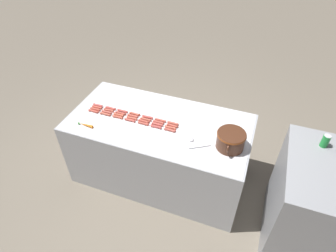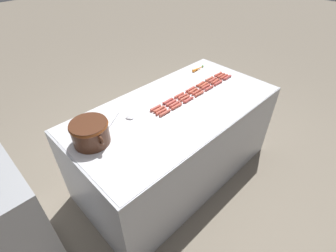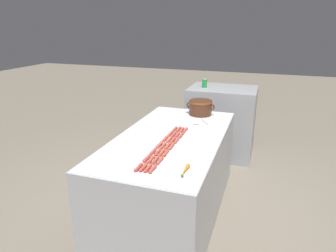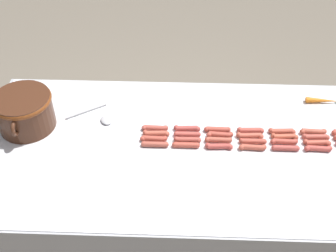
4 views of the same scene
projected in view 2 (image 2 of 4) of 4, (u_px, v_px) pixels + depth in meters
name	position (u px, v px, depth m)	size (l,w,h in m)	color
ground_plane	(175.00, 171.00, 2.77)	(20.00, 20.00, 0.00)	#756B5B
griddle_counter	(176.00, 142.00, 2.50)	(1.00, 1.99, 0.86)	#ADAFB5
hot_dog_0	(227.00, 77.00, 2.64)	(0.03, 0.13, 0.03)	#AF4642
hot_dog_1	(218.00, 83.00, 2.55)	(0.03, 0.13, 0.03)	#B7463E
hot_dog_2	(209.00, 88.00, 2.46)	(0.03, 0.13, 0.03)	#B0463E
hot_dog_3	(199.00, 94.00, 2.38)	(0.03, 0.13, 0.03)	#B9503E
hot_dog_4	(188.00, 100.00, 2.30)	(0.03, 0.13, 0.03)	#BA463D
hot_dog_5	(177.00, 106.00, 2.21)	(0.03, 0.13, 0.03)	#B74A3A
hot_dog_6	(165.00, 113.00, 2.13)	(0.03, 0.13, 0.03)	#B14F40
hot_dog_7	(224.00, 77.00, 2.65)	(0.03, 0.13, 0.03)	#B94838
hot_dog_8	(215.00, 81.00, 2.57)	(0.03, 0.13, 0.03)	#B94F3E
hot_dog_9	(206.00, 87.00, 2.49)	(0.03, 0.13, 0.03)	#AF4639
hot_dog_10	(196.00, 92.00, 2.41)	(0.03, 0.13, 0.03)	#B14A3A
hot_dog_11	(185.00, 98.00, 2.32)	(0.03, 0.13, 0.03)	#B2523F
hot_dog_12	(174.00, 104.00, 2.24)	(0.03, 0.13, 0.03)	#AD4A3E
hot_dog_13	(161.00, 111.00, 2.15)	(0.03, 0.13, 0.03)	#B2493A
hot_dog_14	(221.00, 76.00, 2.67)	(0.03, 0.13, 0.03)	#B44A3A
hot_dog_15	(212.00, 80.00, 2.59)	(0.03, 0.13, 0.03)	#B14C3F
hot_dog_16	(204.00, 85.00, 2.51)	(0.03, 0.13, 0.03)	#B7513A
hot_dog_17	(193.00, 91.00, 2.42)	(0.03, 0.13, 0.03)	#B7533F
hot_dog_18	(183.00, 96.00, 2.34)	(0.03, 0.13, 0.03)	#AF4739
hot_dog_19	(171.00, 103.00, 2.26)	(0.03, 0.13, 0.03)	#B94A41
hot_dog_20	(159.00, 109.00, 2.18)	(0.03, 0.13, 0.03)	#B85340
hot_dog_21	(218.00, 74.00, 2.69)	(0.03, 0.13, 0.03)	#B84839
hot_dog_22	(209.00, 79.00, 2.61)	(0.03, 0.13, 0.03)	#AB4E3C
hot_dog_23	(200.00, 84.00, 2.53)	(0.03, 0.13, 0.03)	#B14A38
hot_dog_24	(190.00, 89.00, 2.45)	(0.03, 0.13, 0.03)	#B5493D
hot_dog_25	(179.00, 95.00, 2.36)	(0.03, 0.13, 0.03)	#AF483A
hot_dog_26	(168.00, 101.00, 2.28)	(0.03, 0.13, 0.03)	#AF453F
hot_dog_27	(156.00, 108.00, 2.19)	(0.03, 0.13, 0.03)	#B14D41
bean_pot	(90.00, 131.00, 1.80)	(0.35, 0.28, 0.18)	#472616
serving_spoon	(124.00, 118.00, 2.08)	(0.18, 0.25, 0.02)	#B7B7BC
carrot	(198.00, 68.00, 2.80)	(0.04, 0.18, 0.03)	orange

